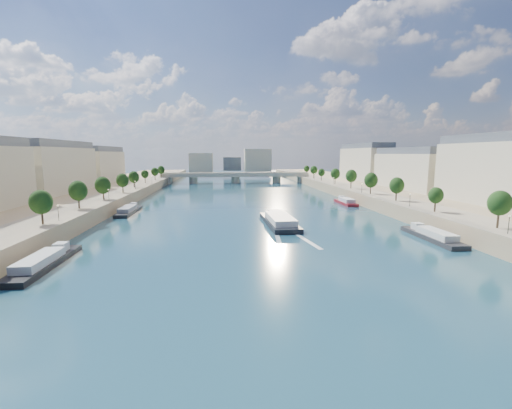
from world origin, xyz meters
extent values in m
plane|color=#0E2C3E|center=(0.00, 100.00, 0.00)|extent=(700.00, 700.00, 0.00)
cube|color=#9E8460|center=(-72.00, 100.00, 2.50)|extent=(44.00, 520.00, 5.00)
cube|color=#9E8460|center=(72.00, 100.00, 2.50)|extent=(44.00, 520.00, 5.00)
cube|color=gray|center=(-57.00, 100.00, 5.05)|extent=(14.00, 520.00, 0.10)
cube|color=gray|center=(57.00, 100.00, 5.05)|extent=(14.00, 520.00, 0.10)
cylinder|color=#382B1E|center=(-55.00, 66.00, 6.91)|extent=(0.50, 0.50, 3.82)
ellipsoid|color=black|center=(-55.00, 66.00, 10.50)|extent=(4.80, 4.80, 5.52)
cylinder|color=#382B1E|center=(-55.00, 90.00, 6.91)|extent=(0.50, 0.50, 3.82)
ellipsoid|color=black|center=(-55.00, 90.00, 10.50)|extent=(4.80, 4.80, 5.52)
cylinder|color=#382B1E|center=(-55.00, 114.00, 6.91)|extent=(0.50, 0.50, 3.82)
ellipsoid|color=black|center=(-55.00, 114.00, 10.50)|extent=(4.80, 4.80, 5.52)
cylinder|color=#382B1E|center=(-55.00, 138.00, 6.91)|extent=(0.50, 0.50, 3.82)
ellipsoid|color=black|center=(-55.00, 138.00, 10.50)|extent=(4.80, 4.80, 5.52)
cylinder|color=#382B1E|center=(-55.00, 162.00, 6.91)|extent=(0.50, 0.50, 3.82)
ellipsoid|color=black|center=(-55.00, 162.00, 10.50)|extent=(4.80, 4.80, 5.52)
cylinder|color=#382B1E|center=(-55.00, 186.00, 6.91)|extent=(0.50, 0.50, 3.82)
ellipsoid|color=black|center=(-55.00, 186.00, 10.50)|extent=(4.80, 4.80, 5.52)
cylinder|color=#382B1E|center=(-55.00, 210.00, 6.91)|extent=(0.50, 0.50, 3.82)
ellipsoid|color=black|center=(-55.00, 210.00, 10.50)|extent=(4.80, 4.80, 5.52)
cylinder|color=#382B1E|center=(-55.00, 234.00, 6.91)|extent=(0.50, 0.50, 3.82)
ellipsoid|color=black|center=(-55.00, 234.00, 10.50)|extent=(4.80, 4.80, 5.52)
cylinder|color=#382B1E|center=(55.00, 50.00, 6.91)|extent=(0.50, 0.50, 3.82)
ellipsoid|color=black|center=(55.00, 50.00, 10.50)|extent=(4.80, 4.80, 5.52)
cylinder|color=#382B1E|center=(55.00, 74.00, 6.91)|extent=(0.50, 0.50, 3.82)
ellipsoid|color=black|center=(55.00, 74.00, 10.50)|extent=(4.80, 4.80, 5.52)
cylinder|color=#382B1E|center=(55.00, 98.00, 6.91)|extent=(0.50, 0.50, 3.82)
ellipsoid|color=black|center=(55.00, 98.00, 10.50)|extent=(4.80, 4.80, 5.52)
cylinder|color=#382B1E|center=(55.00, 122.00, 6.91)|extent=(0.50, 0.50, 3.82)
ellipsoid|color=black|center=(55.00, 122.00, 10.50)|extent=(4.80, 4.80, 5.52)
cylinder|color=#382B1E|center=(55.00, 146.00, 6.91)|extent=(0.50, 0.50, 3.82)
ellipsoid|color=black|center=(55.00, 146.00, 10.50)|extent=(4.80, 4.80, 5.52)
cylinder|color=#382B1E|center=(55.00, 170.00, 6.91)|extent=(0.50, 0.50, 3.82)
ellipsoid|color=black|center=(55.00, 170.00, 10.50)|extent=(4.80, 4.80, 5.52)
cylinder|color=#382B1E|center=(55.00, 194.00, 6.91)|extent=(0.50, 0.50, 3.82)
ellipsoid|color=black|center=(55.00, 194.00, 10.50)|extent=(4.80, 4.80, 5.52)
cylinder|color=#382B1E|center=(55.00, 218.00, 6.91)|extent=(0.50, 0.50, 3.82)
ellipsoid|color=black|center=(55.00, 218.00, 10.50)|extent=(4.80, 4.80, 5.52)
cylinder|color=#382B1E|center=(55.00, 242.00, 6.91)|extent=(0.50, 0.50, 3.82)
ellipsoid|color=black|center=(55.00, 242.00, 10.50)|extent=(4.80, 4.80, 5.52)
cylinder|color=black|center=(-52.50, 70.00, 7.00)|extent=(0.14, 0.14, 4.00)
sphere|color=#FFE5B2|center=(-52.50, 70.00, 9.10)|extent=(0.36, 0.36, 0.36)
cylinder|color=black|center=(-52.50, 110.00, 7.00)|extent=(0.14, 0.14, 4.00)
sphere|color=#FFE5B2|center=(-52.50, 110.00, 9.10)|extent=(0.36, 0.36, 0.36)
cylinder|color=black|center=(-52.50, 150.00, 7.00)|extent=(0.14, 0.14, 4.00)
sphere|color=#FFE5B2|center=(-52.50, 150.00, 9.10)|extent=(0.36, 0.36, 0.36)
cylinder|color=black|center=(-52.50, 190.00, 7.00)|extent=(0.14, 0.14, 4.00)
sphere|color=#FFE5B2|center=(-52.50, 190.00, 9.10)|extent=(0.36, 0.36, 0.36)
cylinder|color=black|center=(52.50, 45.00, 7.00)|extent=(0.14, 0.14, 4.00)
sphere|color=#FFE5B2|center=(52.50, 45.00, 9.10)|extent=(0.36, 0.36, 0.36)
cylinder|color=black|center=(52.50, 85.00, 7.00)|extent=(0.14, 0.14, 4.00)
sphere|color=#FFE5B2|center=(52.50, 85.00, 9.10)|extent=(0.36, 0.36, 0.36)
cylinder|color=black|center=(52.50, 125.00, 7.00)|extent=(0.14, 0.14, 4.00)
sphere|color=#FFE5B2|center=(52.50, 125.00, 9.10)|extent=(0.36, 0.36, 0.36)
cylinder|color=black|center=(52.50, 165.00, 7.00)|extent=(0.14, 0.14, 4.00)
sphere|color=#FFE5B2|center=(52.50, 165.00, 9.10)|extent=(0.36, 0.36, 0.36)
cylinder|color=black|center=(52.50, 205.00, 7.00)|extent=(0.14, 0.14, 4.00)
sphere|color=#FFE5B2|center=(52.50, 205.00, 9.10)|extent=(0.36, 0.36, 0.36)
cube|color=beige|center=(-85.00, 141.00, 15.00)|extent=(16.00, 52.00, 20.00)
cube|color=#474C54|center=(-85.00, 141.00, 26.60)|extent=(14.72, 50.44, 3.20)
cube|color=beige|center=(-85.00, 199.00, 15.00)|extent=(16.00, 52.00, 20.00)
cube|color=#474C54|center=(-85.00, 199.00, 26.60)|extent=(14.72, 50.44, 3.20)
cube|color=beige|center=(85.00, 83.00, 15.00)|extent=(16.00, 52.00, 20.00)
cube|color=#474C54|center=(85.00, 83.00, 26.60)|extent=(14.72, 50.44, 3.20)
cube|color=beige|center=(85.00, 141.00, 15.00)|extent=(16.00, 52.00, 20.00)
cube|color=#474C54|center=(85.00, 141.00, 26.60)|extent=(14.72, 50.44, 3.20)
cube|color=beige|center=(85.00, 199.00, 15.00)|extent=(16.00, 52.00, 20.00)
cube|color=#474C54|center=(85.00, 199.00, 26.60)|extent=(14.72, 50.44, 3.20)
cube|color=beige|center=(-30.00, 310.00, 14.00)|extent=(22.00, 18.00, 18.00)
cube|color=beige|center=(25.00, 320.00, 16.00)|extent=(26.00, 20.00, 22.00)
cube|color=#474C54|center=(0.00, 335.00, 12.00)|extent=(18.00, 16.00, 14.00)
cube|color=#C1B79E|center=(0.00, 240.61, 6.20)|extent=(112.00, 11.00, 2.20)
cube|color=#C1B79E|center=(0.00, 235.61, 7.70)|extent=(112.00, 0.80, 0.90)
cube|color=#C1B79E|center=(0.00, 245.61, 7.70)|extent=(112.00, 0.80, 0.90)
cylinder|color=#C1B79E|center=(-32.00, 240.61, 2.50)|extent=(6.40, 6.40, 5.00)
cylinder|color=#C1B79E|center=(0.00, 240.61, 2.50)|extent=(6.40, 6.40, 5.00)
cylinder|color=#C1B79E|center=(32.00, 240.61, 2.50)|extent=(6.40, 6.40, 5.00)
cube|color=#C1B79E|center=(-52.00, 240.61, 2.50)|extent=(6.00, 12.00, 5.00)
cube|color=#C1B79E|center=(52.00, 240.61, 2.50)|extent=(6.00, 12.00, 5.00)
cube|color=black|center=(8.22, 83.99, 0.43)|extent=(9.31, 29.13, 2.06)
cube|color=white|center=(8.22, 81.68, 2.39)|extent=(7.45, 18.99, 1.85)
cube|color=white|center=(8.22, 92.64, 2.36)|extent=(4.25, 3.61, 1.80)
cube|color=silver|center=(5.02, 66.99, 0.02)|extent=(3.40, 26.01, 0.04)
cube|color=silver|center=(11.42, 66.99, 0.02)|extent=(5.32, 25.86, 0.04)
cube|color=black|center=(-45.50, 47.57, 0.30)|extent=(5.00, 24.22, 1.80)
cube|color=#B7BDC4|center=(-45.50, 45.64, 2.00)|extent=(4.10, 13.32, 1.60)
cube|color=#B7BDC4|center=(-45.50, 54.84, 2.10)|extent=(2.50, 2.91, 1.80)
cube|color=black|center=(-45.50, 110.35, 0.30)|extent=(5.00, 22.94, 1.80)
cube|color=#93949B|center=(-45.50, 108.52, 2.00)|extent=(4.10, 12.62, 1.60)
cube|color=#93949B|center=(-45.50, 117.23, 2.10)|extent=(2.50, 2.75, 1.80)
cube|color=#28282A|center=(45.50, 61.08, 0.30)|extent=(5.00, 23.07, 1.80)
cube|color=silver|center=(45.50, 59.24, 2.00)|extent=(4.10, 12.69, 1.60)
cube|color=silver|center=(45.50, 68.00, 2.10)|extent=(2.50, 2.77, 1.80)
cube|color=maroon|center=(45.50, 125.52, 0.30)|extent=(5.00, 18.58, 1.80)
cube|color=#B7BAC4|center=(45.50, 124.03, 2.00)|extent=(4.10, 10.22, 1.60)
cube|color=#B7BAC4|center=(45.50, 131.09, 2.10)|extent=(2.50, 2.23, 1.80)
camera|label=1|loc=(-9.52, -22.50, 22.54)|focal=24.00mm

